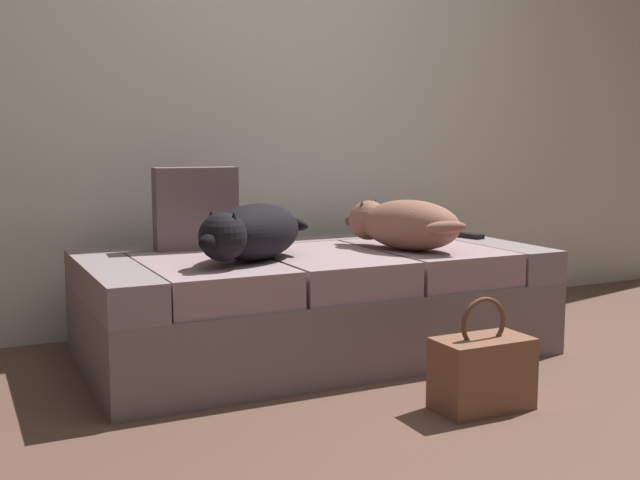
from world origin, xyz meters
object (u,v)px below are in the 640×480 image
dog_dark (251,232)px  throw_pillow (196,208)px  handbag (482,372)px  tv_remote (469,236)px  dog_tan (403,224)px  couch (315,303)px

dog_dark → throw_pillow: throw_pillow is taller
dog_dark → throw_pillow: 0.42m
handbag → throw_pillow: bearing=119.5°
dog_dark → tv_remote: dog_dark is taller
handbag → tv_remote: bearing=56.0°
dog_dark → tv_remote: size_ratio=3.78×
dog_tan → tv_remote: dog_tan is taller
dog_tan → couch: bearing=160.7°
dog_tan → tv_remote: size_ratio=3.92×
dog_dark → tv_remote: bearing=10.2°
couch → handbag: bearing=-76.2°
dog_tan → tv_remote: bearing=21.1°
handbag → dog_dark: bearing=127.6°
dog_dark → dog_tan: 0.68m
dog_tan → handbag: 0.85m
couch → dog_tan: dog_tan is taller
dog_dark → handbag: 0.98m
throw_pillow → couch: bearing=-32.1°
couch → dog_dark: dog_dark is taller
couch → dog_dark: (-0.33, -0.15, 0.33)m
throw_pillow → dog_tan: bearing=-26.7°
tv_remote → handbag: 1.15m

